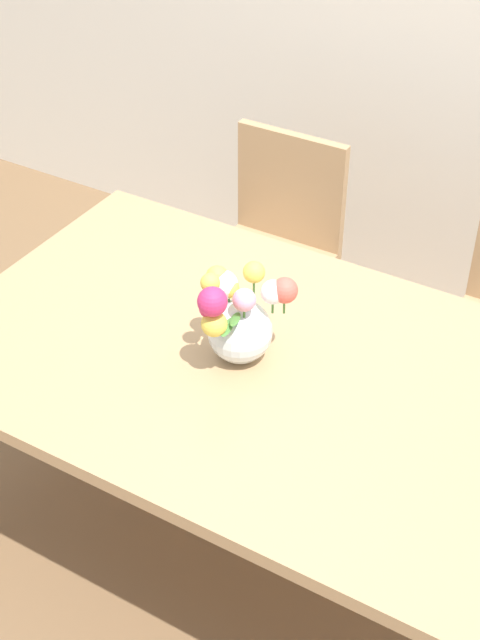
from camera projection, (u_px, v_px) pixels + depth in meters
The scene contains 4 objects.
ground_plane at pixel (264, 553), 2.77m from camera, with size 12.00×12.00×0.00m, color brown.
dining_table at pixel (268, 388), 2.35m from camera, with size 1.76×1.06×0.77m.
chair_left at pixel (275, 241), 3.23m from camera, with size 0.42×0.42×0.90m.
flower_vase at pixel (238, 318), 2.24m from camera, with size 0.23×0.24×0.28m.
Camera 1 is at (0.82, -1.54, 2.28)m, focal length 50.09 mm.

